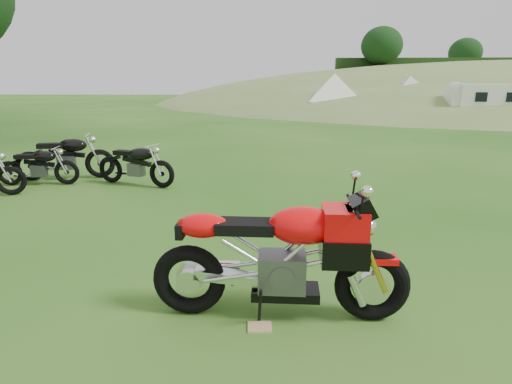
# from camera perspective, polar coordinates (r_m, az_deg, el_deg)

# --- Properties ---
(ground) EXTENTS (120.00, 120.00, 0.00)m
(ground) POSITION_cam_1_polar(r_m,az_deg,el_deg) (5.84, 2.32, -7.13)
(ground) COLOR #1B4F11
(ground) RESTS_ON ground
(sport_motorcycle) EXTENTS (2.29, 0.62, 1.37)m
(sport_motorcycle) POSITION_cam_1_polar(r_m,az_deg,el_deg) (3.94, 3.21, -7.52)
(sport_motorcycle) COLOR red
(sport_motorcycle) RESTS_ON ground
(plywood_board) EXTENTS (0.23, 0.19, 0.02)m
(plywood_board) POSITION_cam_1_polar(r_m,az_deg,el_deg) (4.05, 0.50, -17.56)
(plywood_board) COLOR #A67D57
(plywood_board) RESTS_ON ground
(vintage_moto_a) EXTENTS (1.84, 0.96, 0.95)m
(vintage_moto_a) POSITION_cam_1_polar(r_m,az_deg,el_deg) (9.35, -15.82, 3.71)
(vintage_moto_a) COLOR black
(vintage_moto_a) RESTS_ON ground
(vintage_moto_b) EXTENTS (1.66, 0.58, 0.86)m
(vintage_moto_b) POSITION_cam_1_polar(r_m,az_deg,el_deg) (10.14, -27.11, 3.20)
(vintage_moto_b) COLOR black
(vintage_moto_b) RESTS_ON ground
(vintage_moto_d) EXTENTS (2.09, 0.97, 1.07)m
(vintage_moto_d) POSITION_cam_1_polar(r_m,az_deg,el_deg) (10.45, -24.13, 4.43)
(vintage_moto_d) COLOR black
(vintage_moto_d) RESTS_ON ground
(tent_mid) EXTENTS (3.16, 3.16, 2.59)m
(tent_mid) POSITION_cam_1_polar(r_m,az_deg,el_deg) (27.35, 10.36, 12.66)
(tent_mid) COLOR white
(tent_mid) RESTS_ON ground
(tent_right) EXTENTS (2.94, 2.94, 2.50)m
(tent_right) POSITION_cam_1_polar(r_m,az_deg,el_deg) (28.46, 19.72, 12.04)
(tent_right) COLOR beige
(tent_right) RESTS_ON ground
(caravan) EXTENTS (4.44, 2.31, 2.00)m
(caravan) POSITION_cam_1_polar(r_m,az_deg,el_deg) (25.04, 28.83, 10.27)
(caravan) COLOR white
(caravan) RESTS_ON ground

